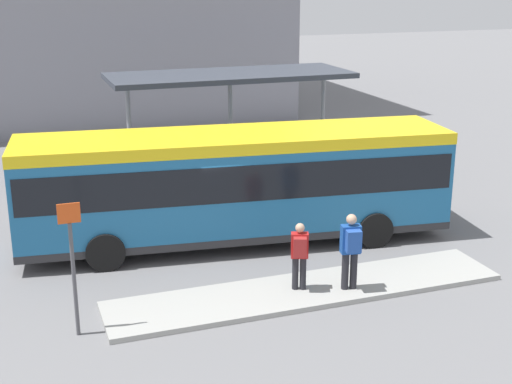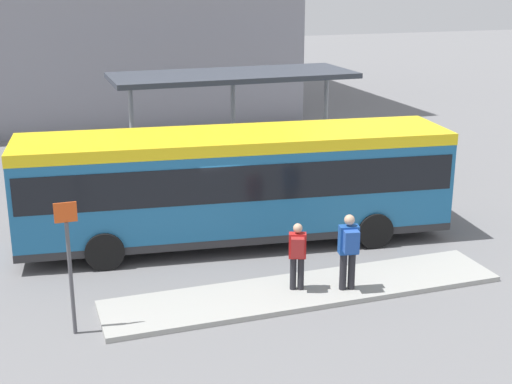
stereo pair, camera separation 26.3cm
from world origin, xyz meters
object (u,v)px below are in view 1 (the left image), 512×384
Objects in this scene: pedestrian_companion at (351,247)px; bicycle_green at (433,169)px; city_bus at (236,179)px; potted_planter_near_shelter at (301,169)px; pedestrian_waiting at (300,252)px; bicycle_orange at (420,163)px; platform_sign at (73,263)px.

pedestrian_companion is 1.16× the size of bicycle_green.
potted_planter_near_shelter is (3.55, 3.95, -1.05)m from city_bus.
potted_planter_near_shelter is at bearing -4.59° from pedestrian_companion.
bicycle_green is (8.26, 7.28, -0.69)m from pedestrian_waiting.
bicycle_orange is at bearing -24.57° from pedestrian_waiting.
bicycle_green is at bearing -3.57° from potted_planter_near_shelter.
bicycle_green is 1.12× the size of potted_planter_near_shelter.
pedestrian_waiting is 11.60m from bicycle_orange.
bicycle_green is at bearing -0.08° from bicycle_orange.
platform_sign is (-8.20, -7.83, 0.84)m from potted_planter_near_shelter.
bicycle_orange is (8.55, 4.47, -1.42)m from city_bus.
pedestrian_companion is (1.38, -4.01, -0.62)m from city_bus.
platform_sign is at bearing -133.38° from city_bus.
pedestrian_companion is 1.12× the size of bicycle_orange.
pedestrian_waiting is 8.27m from potted_planter_near_shelter.
pedestrian_waiting is (0.29, -3.65, -0.74)m from city_bus.
platform_sign reaches higher than bicycle_green.
city_bus reaches higher than pedestrian_companion.
pedestrian_companion is at bearing -64.22° from city_bus.
platform_sign is (-4.65, -3.88, -0.21)m from city_bus.
platform_sign reaches higher than potted_planter_near_shelter.
platform_sign reaches higher than bicycle_orange.
pedestrian_companion is at bearing -40.55° from bicycle_orange.
potted_planter_near_shelter is at bearing 54.79° from city_bus.
bicycle_green is at bearing 29.81° from city_bus.
pedestrian_companion is at bearing -87.68° from pedestrian_waiting.
potted_planter_near_shelter is 0.49× the size of platform_sign.
bicycle_green is at bearing -27.67° from pedestrian_waiting.
potted_planter_near_shelter is at bearing -84.39° from bicycle_orange.
platform_sign is at bearing 99.41° from pedestrian_companion.
city_bus is at bearing 25.53° from pedestrian_waiting.
city_bus is 4.13× the size of platform_sign.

